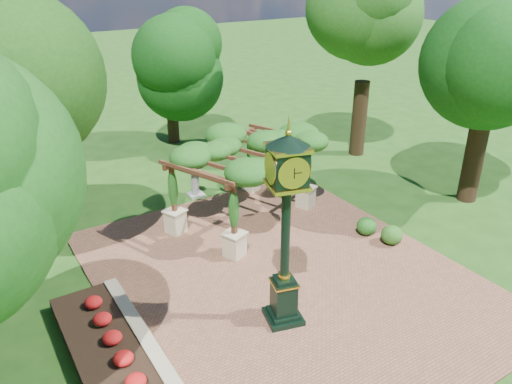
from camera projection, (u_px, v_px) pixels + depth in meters
ground at (303, 293)px, 14.23m from camera, size 120.00×120.00×0.00m
brick_plaza at (283, 275)px, 14.99m from camera, size 10.00×12.00×0.04m
border_wall at (142, 336)px, 12.31m from camera, size 0.35×5.00×0.40m
flower_bed at (106, 351)px, 11.88m from camera, size 1.50×5.00×0.36m
pedestal_clock at (286, 216)px, 11.86m from camera, size 1.25×1.25×5.21m
pergola at (243, 152)px, 17.17m from camera, size 5.84×4.76×3.17m
sundial at (195, 185)px, 19.90m from camera, size 0.61×0.61×1.07m
shrub_front at (392, 235)px, 16.52m from camera, size 0.75×0.75×0.64m
shrub_mid at (367, 226)px, 17.09m from camera, size 0.88×0.88×0.62m
shrub_back at (286, 187)px, 20.02m from camera, size 0.95×0.95×0.65m
tree_north at (168, 61)px, 24.33m from camera, size 4.02×4.02×6.01m
tree_east_far at (368, 19)px, 21.81m from camera, size 4.08×4.08×9.17m
tree_east_near at (499, 30)px, 17.09m from camera, size 4.37×4.37×9.43m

